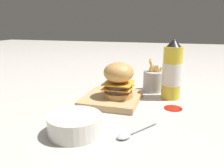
{
  "coord_description": "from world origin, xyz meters",
  "views": [
    {
      "loc": [
        0.8,
        0.28,
        0.31
      ],
      "look_at": [
        -0.01,
        0.04,
        0.07
      ],
      "focal_mm": 35.0,
      "sensor_mm": 36.0,
      "label": 1
    }
  ],
  "objects_px": {
    "burger": "(119,79)",
    "side_bowl": "(75,124)",
    "serving_board": "(112,99)",
    "fries_basket": "(153,81)",
    "spoon": "(129,134)",
    "ketchup_bottle": "(172,72)"
  },
  "relations": [
    {
      "from": "fries_basket",
      "to": "spoon",
      "type": "height_order",
      "value": "fries_basket"
    },
    {
      "from": "serving_board",
      "to": "side_bowl",
      "type": "height_order",
      "value": "side_bowl"
    },
    {
      "from": "serving_board",
      "to": "fries_basket",
      "type": "relative_size",
      "value": 1.57
    },
    {
      "from": "side_bowl",
      "to": "fries_basket",
      "type": "bearing_deg",
      "value": 160.67
    },
    {
      "from": "ketchup_bottle",
      "to": "fries_basket",
      "type": "xyz_separation_m",
      "value": [
        -0.08,
        -0.08,
        -0.06
      ]
    },
    {
      "from": "serving_board",
      "to": "ketchup_bottle",
      "type": "height_order",
      "value": "ketchup_bottle"
    },
    {
      "from": "side_bowl",
      "to": "spoon",
      "type": "relative_size",
      "value": 1.1
    },
    {
      "from": "ketchup_bottle",
      "to": "side_bowl",
      "type": "xyz_separation_m",
      "value": [
        0.41,
        -0.25,
        -0.09
      ]
    },
    {
      "from": "serving_board",
      "to": "side_bowl",
      "type": "distance_m",
      "value": 0.29
    },
    {
      "from": "burger",
      "to": "spoon",
      "type": "distance_m",
      "value": 0.29
    },
    {
      "from": "ketchup_bottle",
      "to": "spoon",
      "type": "xyz_separation_m",
      "value": [
        0.38,
        -0.1,
        -0.11
      ]
    },
    {
      "from": "fries_basket",
      "to": "side_bowl",
      "type": "distance_m",
      "value": 0.52
    },
    {
      "from": "burger",
      "to": "spoon",
      "type": "relative_size",
      "value": 0.99
    },
    {
      "from": "fries_basket",
      "to": "spoon",
      "type": "distance_m",
      "value": 0.46
    },
    {
      "from": "ketchup_bottle",
      "to": "side_bowl",
      "type": "relative_size",
      "value": 1.6
    },
    {
      "from": "ketchup_bottle",
      "to": "burger",
      "type": "bearing_deg",
      "value": -59.54
    },
    {
      "from": "side_bowl",
      "to": "spoon",
      "type": "height_order",
      "value": "side_bowl"
    },
    {
      "from": "ketchup_bottle",
      "to": "spoon",
      "type": "height_order",
      "value": "ketchup_bottle"
    },
    {
      "from": "fries_basket",
      "to": "spoon",
      "type": "xyz_separation_m",
      "value": [
        0.46,
        -0.02,
        -0.04
      ]
    },
    {
      "from": "fries_basket",
      "to": "spoon",
      "type": "relative_size",
      "value": 1.07
    },
    {
      "from": "burger",
      "to": "side_bowl",
      "type": "relative_size",
      "value": 0.89
    },
    {
      "from": "burger",
      "to": "fries_basket",
      "type": "distance_m",
      "value": 0.24
    }
  ]
}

